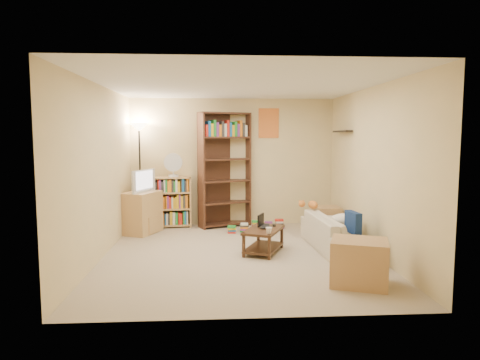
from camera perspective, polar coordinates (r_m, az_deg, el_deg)
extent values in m
plane|color=#BDB08E|center=(6.49, -0.11, -9.92)|extent=(4.50, 4.50, 0.00)
cube|color=beige|center=(8.51, -1.02, 2.40)|extent=(4.00, 0.04, 2.50)
cube|color=beige|center=(4.03, 1.80, -1.48)|extent=(4.00, 0.04, 2.50)
cube|color=beige|center=(6.46, -18.12, 1.01)|extent=(0.04, 4.50, 2.50)
cube|color=beige|center=(6.69, 17.26, 1.19)|extent=(0.04, 4.50, 2.50)
cube|color=white|center=(6.29, -0.12, 12.58)|extent=(4.00, 4.50, 0.04)
cube|color=red|center=(8.55, 3.84, 7.57)|extent=(0.40, 0.02, 0.58)
cube|color=black|center=(7.87, 13.48, 6.33)|extent=(0.12, 0.80, 0.03)
imported|color=beige|center=(6.87, 12.91, -6.89)|extent=(1.89, 0.90, 0.53)
cube|color=navy|center=(6.49, 14.85, -5.50)|extent=(0.16, 0.36, 0.32)
ellipsoid|color=white|center=(6.91, 13.86, -5.22)|extent=(0.49, 0.35, 0.21)
ellipsoid|color=orange|center=(7.40, 9.70, -3.27)|extent=(0.34, 0.17, 0.14)
sphere|color=orange|center=(7.34, 8.25, -3.16)|extent=(0.11, 0.11, 0.11)
cube|color=#3D2717|center=(6.54, 3.16, -6.66)|extent=(0.74, 0.94, 0.04)
cube|color=#3D2717|center=(6.61, 3.15, -8.98)|extent=(0.71, 0.89, 0.03)
cube|color=#3D2717|center=(6.31, 0.49, -8.67)|extent=(0.04, 0.04, 0.37)
cube|color=#3D2717|center=(6.19, 3.92, -8.95)|extent=(0.04, 0.04, 0.37)
cube|color=#3D2717|center=(6.97, 2.48, -7.26)|extent=(0.04, 0.04, 0.37)
cube|color=#3D2717|center=(6.87, 5.59, -7.48)|extent=(0.04, 0.04, 0.37)
imported|color=black|center=(6.63, 3.77, -6.21)|extent=(0.39, 0.31, 0.03)
cube|color=white|center=(6.65, 2.78, -5.33)|extent=(0.12, 0.26, 0.18)
imported|color=white|center=(6.22, 3.87, -6.73)|extent=(0.18, 0.18, 0.09)
cube|color=black|center=(6.77, 4.58, -6.00)|extent=(0.06, 0.15, 0.02)
cube|color=tan|center=(8.02, -13.05, -4.24)|extent=(0.74, 0.85, 0.76)
imported|color=black|center=(7.94, -13.14, -0.11)|extent=(0.77, 0.61, 0.41)
cube|color=#49291C|center=(8.31, -2.07, 1.33)|extent=(1.05, 0.68, 2.22)
cube|color=tan|center=(8.42, -9.17, -2.89)|extent=(0.79, 0.38, 0.99)
cylinder|color=silver|center=(8.33, -8.86, 0.57)|extent=(0.20, 0.20, 0.04)
cylinder|color=silver|center=(8.32, -8.87, 1.26)|extent=(0.02, 0.02, 0.20)
cylinder|color=silver|center=(8.28, -8.91, 2.34)|extent=(0.35, 0.06, 0.35)
cylinder|color=black|center=(8.58, -13.02, -6.04)|extent=(0.30, 0.30, 0.03)
cylinder|color=black|center=(8.44, -13.16, 0.17)|extent=(0.03, 0.03, 1.90)
cone|color=#FFEEC6|center=(8.40, -13.32, 6.91)|extent=(0.34, 0.34, 0.15)
cube|color=tan|center=(8.06, 11.62, -5.17)|extent=(0.42, 0.42, 0.48)
cube|color=tan|center=(5.37, 15.59, -10.53)|extent=(0.79, 0.73, 0.54)
cube|color=red|center=(7.84, -1.07, -6.62)|extent=(0.16, 0.12, 0.14)
cube|color=#1966B2|center=(7.94, 0.59, -6.36)|extent=(0.16, 0.12, 0.17)
cube|color=gold|center=(8.04, 2.20, -6.10)|extent=(0.16, 0.12, 0.20)
cube|color=#268C33|center=(8.16, 3.77, -6.09)|extent=(0.16, 0.12, 0.15)
cube|color=#7F338C|center=(8.27, 5.30, -5.84)|extent=(0.16, 0.12, 0.18)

